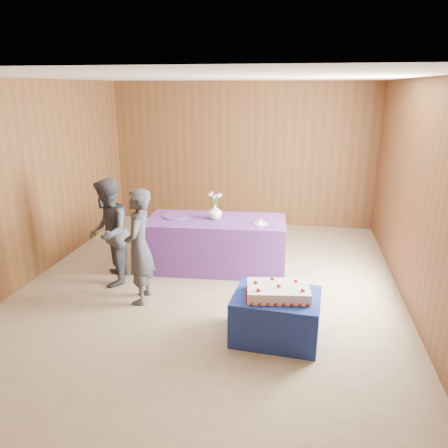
% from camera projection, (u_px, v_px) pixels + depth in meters
% --- Properties ---
extents(ground, '(6.00, 6.00, 0.00)m').
position_uv_depth(ground, '(210.00, 287.00, 5.92)').
color(ground, '#9B8D6B').
rests_on(ground, ground).
extents(room_shell, '(5.04, 6.04, 2.72)m').
position_uv_depth(room_shell, '(209.00, 154.00, 5.38)').
color(room_shell, brown).
rests_on(room_shell, ground).
extents(cake_table, '(0.95, 0.76, 0.50)m').
position_uv_depth(cake_table, '(276.00, 316.00, 4.66)').
color(cake_table, navy).
rests_on(cake_table, ground).
extents(serving_table, '(2.06, 1.04, 0.75)m').
position_uv_depth(serving_table, '(216.00, 244.00, 6.45)').
color(serving_table, '#63338C').
rests_on(serving_table, ground).
extents(sheet_cake, '(0.72, 0.54, 0.16)m').
position_uv_depth(sheet_cake, '(278.00, 291.00, 4.54)').
color(sheet_cake, white).
rests_on(sheet_cake, cake_table).
extents(vase, '(0.25, 0.25, 0.21)m').
position_uv_depth(vase, '(215.00, 212.00, 6.34)').
color(vase, white).
rests_on(vase, serving_table).
extents(flower_spray, '(0.21, 0.21, 0.16)m').
position_uv_depth(flower_spray, '(215.00, 196.00, 6.27)').
color(flower_spray, '#2B6B2B').
rests_on(flower_spray, vase).
extents(platter, '(0.43, 0.43, 0.02)m').
position_uv_depth(platter, '(176.00, 216.00, 6.48)').
color(platter, '#5F4A95').
rests_on(platter, serving_table).
extents(plate, '(0.20, 0.20, 0.01)m').
position_uv_depth(plate, '(260.00, 224.00, 6.12)').
color(plate, white).
rests_on(plate, serving_table).
extents(cake_slice, '(0.08, 0.07, 0.08)m').
position_uv_depth(cake_slice, '(260.00, 221.00, 6.11)').
color(cake_slice, white).
rests_on(cake_slice, plate).
extents(knife, '(0.25, 0.10, 0.00)m').
position_uv_depth(knife, '(265.00, 228.00, 5.96)').
color(knife, silver).
rests_on(knife, serving_table).
extents(guest_left, '(0.41, 0.57, 1.45)m').
position_uv_depth(guest_left, '(139.00, 247.00, 5.33)').
color(guest_left, '#32343B').
rests_on(guest_left, ground).
extents(guest_right, '(0.74, 0.84, 1.46)m').
position_uv_depth(guest_right, '(108.00, 233.00, 5.83)').
color(guest_right, '#373942').
rests_on(guest_right, ground).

